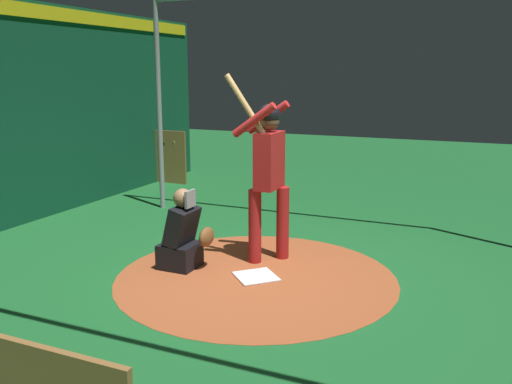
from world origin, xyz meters
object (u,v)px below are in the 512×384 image
object	(u,v)px
bat_rack	(163,158)
home_plate	(256,276)
catcher	(183,237)
batter	(268,166)

from	to	relation	value
bat_rack	home_plate	bearing A→B (deg)	-46.69
catcher	bat_rack	distance (m)	5.05
batter	catcher	xyz separation A→B (m)	(-0.78, -0.63, -0.77)
catcher	bat_rack	size ratio (longest dim) A/B	0.87
home_plate	bat_rack	size ratio (longest dim) A/B	0.40
home_plate	catcher	size ratio (longest dim) A/B	0.45
catcher	bat_rack	bearing A→B (deg)	125.64
batter	catcher	size ratio (longest dim) A/B	2.35
home_plate	batter	world-z (taller)	batter
bat_rack	batter	bearing A→B (deg)	-43.08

